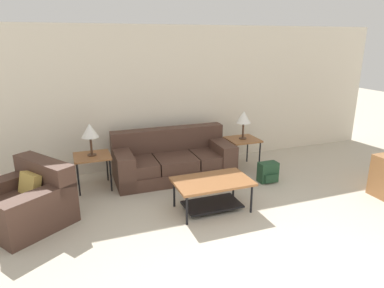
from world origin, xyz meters
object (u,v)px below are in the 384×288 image
at_px(backpack, 268,172).
at_px(side_table_left, 92,158).
at_px(table_lamp_left, 90,131).
at_px(coffee_table, 212,188).
at_px(table_lamp_right, 244,118).
at_px(armchair, 27,203).
at_px(side_table_right, 243,141).
at_px(couch, 173,161).

bearing_deg(backpack, side_table_left, 164.46).
xyz_separation_m(table_lamp_left, backpack, (2.82, -0.78, -0.80)).
distance_m(coffee_table, table_lamp_left, 2.13).
distance_m(side_table_left, table_lamp_right, 2.77).
bearing_deg(table_lamp_left, backpack, -15.54).
xyz_separation_m(armchair, coffee_table, (2.44, -0.53, 0.05)).
distance_m(table_lamp_left, backpack, 3.03).
bearing_deg(side_table_right, backpack, -83.79).
height_order(table_lamp_left, backpack, table_lamp_left).
xyz_separation_m(side_table_left, table_lamp_right, (2.73, 0.00, 0.45)).
xyz_separation_m(coffee_table, table_lamp_right, (1.22, 1.37, 0.63)).
height_order(side_table_right, backpack, side_table_right).
bearing_deg(armchair, table_lamp_left, 42.12).
relative_size(coffee_table, table_lamp_left, 2.06).
bearing_deg(couch, backpack, -29.09).
xyz_separation_m(coffee_table, table_lamp_left, (-1.51, 1.37, 0.63)).
height_order(side_table_left, table_lamp_left, table_lamp_left).
bearing_deg(couch, side_table_left, -179.01).
bearing_deg(table_lamp_right, coffee_table, -131.68).
height_order(armchair, side_table_left, armchair).
bearing_deg(table_lamp_right, armchair, -167.11).
bearing_deg(backpack, side_table_right, 96.21).
xyz_separation_m(coffee_table, side_table_right, (1.22, 1.37, 0.18)).
bearing_deg(side_table_right, table_lamp_right, 80.54).
relative_size(side_table_left, table_lamp_right, 1.09).
bearing_deg(side_table_right, side_table_left, 180.00).
height_order(couch, armchair, couch).
xyz_separation_m(side_table_left, table_lamp_left, (-0.00, 0.00, 0.45)).
xyz_separation_m(couch, table_lamp_left, (-1.37, -0.02, 0.67)).
relative_size(armchair, backpack, 4.06).
height_order(couch, side_table_left, couch).
height_order(coffee_table, table_lamp_right, table_lamp_right).
bearing_deg(table_lamp_left, side_table_right, -0.00).
xyz_separation_m(side_table_right, backpack, (0.09, -0.78, -0.34)).
bearing_deg(couch, coffee_table, -83.90).
xyz_separation_m(couch, backpack, (1.45, -0.81, -0.13)).
relative_size(armchair, side_table_right, 2.45).
height_order(couch, coffee_table, couch).
bearing_deg(side_table_right, armchair, -167.11).
bearing_deg(table_lamp_right, backpack, -83.79).
bearing_deg(couch, armchair, -159.41).
distance_m(side_table_left, backpack, 2.94).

